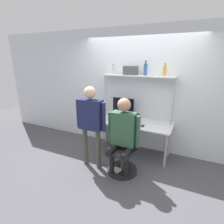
{
  "coord_description": "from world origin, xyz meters",
  "views": [
    {
      "loc": [
        1.08,
        -3.04,
        2.05
      ],
      "look_at": [
        -0.24,
        -0.19,
        1.08
      ],
      "focal_mm": 28.0,
      "sensor_mm": 36.0,
      "label": 1
    }
  ],
  "objects_px": {
    "laptop": "(130,121)",
    "bottle_blue": "(145,69)",
    "monitor": "(123,107)",
    "storage_box": "(130,70)",
    "bottle_amber": "(165,71)",
    "office_chair": "(124,157)",
    "cell_phone": "(143,126)",
    "person_seated": "(123,131)",
    "bottle_clear": "(113,70)",
    "person_standing": "(91,118)"
  },
  "relations": [
    {
      "from": "laptop",
      "to": "office_chair",
      "type": "relative_size",
      "value": 0.39
    },
    {
      "from": "laptop",
      "to": "bottle_amber",
      "type": "bearing_deg",
      "value": 29.85
    },
    {
      "from": "bottle_clear",
      "to": "bottle_amber",
      "type": "bearing_deg",
      "value": 0.0
    },
    {
      "from": "bottle_blue",
      "to": "person_seated",
      "type": "bearing_deg",
      "value": -96.19
    },
    {
      "from": "office_chair",
      "to": "bottle_clear",
      "type": "height_order",
      "value": "bottle_clear"
    },
    {
      "from": "storage_box",
      "to": "bottle_blue",
      "type": "bearing_deg",
      "value": 0.0
    },
    {
      "from": "bottle_amber",
      "to": "laptop",
      "type": "bearing_deg",
      "value": -150.15
    },
    {
      "from": "bottle_amber",
      "to": "bottle_clear",
      "type": "bearing_deg",
      "value": 180.0
    },
    {
      "from": "office_chair",
      "to": "cell_phone",
      "type": "bearing_deg",
      "value": 72.14
    },
    {
      "from": "laptop",
      "to": "storage_box",
      "type": "xyz_separation_m",
      "value": [
        -0.14,
        0.32,
        1.01
      ]
    },
    {
      "from": "bottle_blue",
      "to": "storage_box",
      "type": "distance_m",
      "value": 0.32
    },
    {
      "from": "laptop",
      "to": "bottle_clear",
      "type": "relative_size",
      "value": 1.68
    },
    {
      "from": "laptop",
      "to": "office_chair",
      "type": "height_order",
      "value": "laptop"
    },
    {
      "from": "person_standing",
      "to": "bottle_amber",
      "type": "height_order",
      "value": "bottle_amber"
    },
    {
      "from": "laptop",
      "to": "person_seated",
      "type": "distance_m",
      "value": 0.62
    },
    {
      "from": "cell_phone",
      "to": "person_standing",
      "type": "xyz_separation_m",
      "value": [
        -0.8,
        -0.67,
        0.27
      ]
    },
    {
      "from": "person_seated",
      "to": "storage_box",
      "type": "bearing_deg",
      "value": 103.11
    },
    {
      "from": "monitor",
      "to": "person_standing",
      "type": "bearing_deg",
      "value": -104.74
    },
    {
      "from": "cell_phone",
      "to": "person_seated",
      "type": "height_order",
      "value": "person_seated"
    },
    {
      "from": "person_seated",
      "to": "office_chair",
      "type": "bearing_deg",
      "value": 74.2
    },
    {
      "from": "office_chair",
      "to": "bottle_blue",
      "type": "height_order",
      "value": "bottle_blue"
    },
    {
      "from": "office_chair",
      "to": "person_seated",
      "type": "xyz_separation_m",
      "value": [
        -0.01,
        -0.04,
        0.55
      ]
    },
    {
      "from": "bottle_amber",
      "to": "cell_phone",
      "type": "bearing_deg",
      "value": -130.53
    },
    {
      "from": "monitor",
      "to": "bottle_clear",
      "type": "xyz_separation_m",
      "value": [
        -0.26,
        0.03,
        0.82
      ]
    },
    {
      "from": "laptop",
      "to": "storage_box",
      "type": "distance_m",
      "value": 1.07
    },
    {
      "from": "monitor",
      "to": "cell_phone",
      "type": "xyz_separation_m",
      "value": [
        0.55,
        -0.3,
        -0.25
      ]
    },
    {
      "from": "office_chair",
      "to": "person_standing",
      "type": "xyz_separation_m",
      "value": [
        -0.62,
        -0.11,
        0.73
      ]
    },
    {
      "from": "bottle_amber",
      "to": "office_chair",
      "type": "bearing_deg",
      "value": -117.61
    },
    {
      "from": "cell_phone",
      "to": "bottle_amber",
      "type": "height_order",
      "value": "bottle_amber"
    },
    {
      "from": "person_seated",
      "to": "storage_box",
      "type": "height_order",
      "value": "storage_box"
    },
    {
      "from": "monitor",
      "to": "storage_box",
      "type": "relative_size",
      "value": 1.81
    },
    {
      "from": "person_standing",
      "to": "bottle_blue",
      "type": "relative_size",
      "value": 5.43
    },
    {
      "from": "person_standing",
      "to": "person_seated",
      "type": "bearing_deg",
      "value": 6.35
    },
    {
      "from": "person_standing",
      "to": "bottle_clear",
      "type": "relative_size",
      "value": 7.52
    },
    {
      "from": "cell_phone",
      "to": "bottle_amber",
      "type": "relative_size",
      "value": 0.62
    },
    {
      "from": "laptop",
      "to": "bottle_blue",
      "type": "height_order",
      "value": "bottle_blue"
    },
    {
      "from": "laptop",
      "to": "person_standing",
      "type": "height_order",
      "value": "person_standing"
    },
    {
      "from": "bottle_blue",
      "to": "storage_box",
      "type": "bearing_deg",
      "value": 180.0
    },
    {
      "from": "monitor",
      "to": "bottle_amber",
      "type": "xyz_separation_m",
      "value": [
        0.84,
        0.03,
        0.83
      ]
    },
    {
      "from": "person_seated",
      "to": "person_standing",
      "type": "distance_m",
      "value": 0.64
    },
    {
      "from": "bottle_amber",
      "to": "bottle_clear",
      "type": "xyz_separation_m",
      "value": [
        -1.1,
        0.0,
        -0.01
      ]
    },
    {
      "from": "person_seated",
      "to": "bottle_blue",
      "type": "relative_size",
      "value": 4.84
    },
    {
      "from": "laptop",
      "to": "cell_phone",
      "type": "relative_size",
      "value": 2.35
    },
    {
      "from": "person_seated",
      "to": "bottle_amber",
      "type": "distance_m",
      "value": 1.44
    },
    {
      "from": "laptop",
      "to": "storage_box",
      "type": "bearing_deg",
      "value": 113.31
    },
    {
      "from": "person_standing",
      "to": "bottle_amber",
      "type": "relative_size",
      "value": 6.59
    },
    {
      "from": "laptop",
      "to": "bottle_clear",
      "type": "height_order",
      "value": "bottle_clear"
    },
    {
      "from": "person_seated",
      "to": "person_standing",
      "type": "bearing_deg",
      "value": -173.65
    },
    {
      "from": "person_seated",
      "to": "monitor",
      "type": "bearing_deg",
      "value": 111.41
    },
    {
      "from": "monitor",
      "to": "storage_box",
      "type": "xyz_separation_m",
      "value": [
        0.14,
        0.03,
        0.82
      ]
    }
  ]
}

